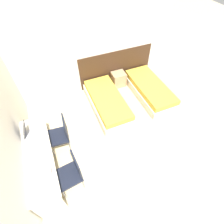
{
  "coord_description": "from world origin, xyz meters",
  "views": [
    {
      "loc": [
        -1.1,
        -0.51,
        3.78
      ],
      "look_at": [
        0.0,
        2.09,
        0.55
      ],
      "focal_mm": 28.0,
      "sensor_mm": 36.0,
      "label": 1
    }
  ],
  "objects_px": {
    "chair_near_laptop": "(61,133)",
    "laptop": "(30,132)",
    "bed_near_window": "(107,102)",
    "chair_near_notebook": "(71,172)",
    "nightstand": "(118,79)",
    "bed_near_door": "(150,89)"
  },
  "relations": [
    {
      "from": "chair_near_laptop",
      "to": "laptop",
      "type": "distance_m",
      "value": 0.65
    },
    {
      "from": "chair_near_laptop",
      "to": "laptop",
      "type": "bearing_deg",
      "value": -177.99
    },
    {
      "from": "bed_near_window",
      "to": "chair_near_notebook",
      "type": "height_order",
      "value": "chair_near_notebook"
    },
    {
      "from": "nightstand",
      "to": "bed_near_window",
      "type": "bearing_deg",
      "value": -131.82
    },
    {
      "from": "nightstand",
      "to": "chair_near_notebook",
      "type": "xyz_separation_m",
      "value": [
        -2.16,
        -2.56,
        0.28
      ]
    },
    {
      "from": "nightstand",
      "to": "chair_near_laptop",
      "type": "bearing_deg",
      "value": -143.65
    },
    {
      "from": "chair_near_notebook",
      "to": "laptop",
      "type": "xyz_separation_m",
      "value": [
        -0.55,
        1.0,
        0.34
      ]
    },
    {
      "from": "bed_near_door",
      "to": "nightstand",
      "type": "distance_m",
      "value": 1.06
    },
    {
      "from": "chair_near_laptop",
      "to": "bed_near_door",
      "type": "bearing_deg",
      "value": 20.62
    },
    {
      "from": "nightstand",
      "to": "laptop",
      "type": "xyz_separation_m",
      "value": [
        -2.71,
        -1.56,
        0.62
      ]
    },
    {
      "from": "bed_near_door",
      "to": "laptop",
      "type": "height_order",
      "value": "laptop"
    },
    {
      "from": "nightstand",
      "to": "chair_near_notebook",
      "type": "height_order",
      "value": "chair_near_notebook"
    },
    {
      "from": "nightstand",
      "to": "laptop",
      "type": "height_order",
      "value": "laptop"
    },
    {
      "from": "chair_near_laptop",
      "to": "laptop",
      "type": "relative_size",
      "value": 2.6
    },
    {
      "from": "bed_near_window",
      "to": "nightstand",
      "type": "xyz_separation_m",
      "value": [
        0.7,
        0.79,
        0.04
      ]
    },
    {
      "from": "bed_near_window",
      "to": "chair_near_notebook",
      "type": "distance_m",
      "value": 2.31
    },
    {
      "from": "bed_near_door",
      "to": "laptop",
      "type": "xyz_separation_m",
      "value": [
        -3.41,
        -0.77,
        0.66
      ]
    },
    {
      "from": "chair_near_notebook",
      "to": "laptop",
      "type": "bearing_deg",
      "value": 112.52
    },
    {
      "from": "nightstand",
      "to": "chair_near_laptop",
      "type": "distance_m",
      "value": 2.69
    },
    {
      "from": "laptop",
      "to": "chair_near_notebook",
      "type": "bearing_deg",
      "value": -64.61
    },
    {
      "from": "bed_near_window",
      "to": "chair_near_notebook",
      "type": "bearing_deg",
      "value": -129.37
    },
    {
      "from": "nightstand",
      "to": "chair_near_notebook",
      "type": "distance_m",
      "value": 3.36
    }
  ]
}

